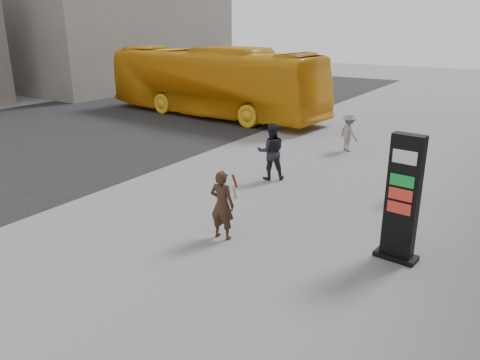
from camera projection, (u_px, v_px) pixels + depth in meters
The scene contains 9 objects.
ground at pixel (219, 239), 11.05m from camera, with size 100.00×100.00×0.00m, color #9E9EA3.
road at pixel (53, 133), 21.71m from camera, with size 16.00×60.00×0.01m, color black.
bg_building_far at pixel (118, 21), 37.71m from camera, with size 10.00×18.00×10.00m, color gray.
info_pylon at pixel (402, 199), 9.73m from camera, with size 0.93×0.54×2.76m.
woman at pixel (222, 204), 10.88m from camera, with size 0.66×0.61×1.68m.
bus at pixel (213, 82), 25.29m from camera, with size 3.07×13.13×3.66m, color gold.
pedestrian_a at pixel (271, 151), 15.05m from camera, with size 0.90×0.70×1.85m, color black.
pedestrian_b at pixel (349, 133), 18.43m from camera, with size 0.97×0.56×1.50m, color gray.
pedestrian_c at pixel (413, 170), 13.36m from camera, with size 1.01×0.42×1.73m, color #293149.
Camera 1 is at (5.85, -8.16, 4.86)m, focal length 35.00 mm.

